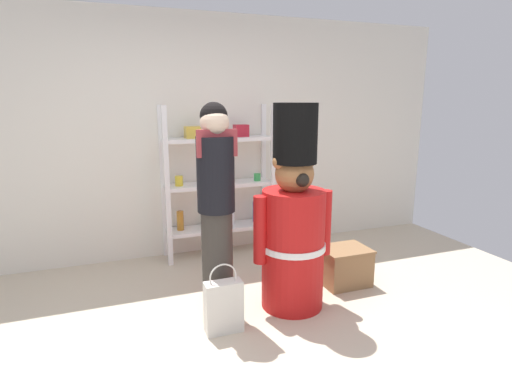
{
  "coord_description": "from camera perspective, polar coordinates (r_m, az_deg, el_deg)",
  "views": [
    {
      "loc": [
        -0.84,
        -2.36,
        1.71
      ],
      "look_at": [
        0.28,
        0.62,
        1.0
      ],
      "focal_mm": 29.3,
      "sensor_mm": 36.0,
      "label": 1
    }
  ],
  "objects": [
    {
      "name": "display_crate",
      "position": [
        4.06,
        11.94,
        -9.84
      ],
      "size": [
        0.44,
        0.37,
        0.35
      ],
      "color": "olive",
      "rests_on": "ground_plane"
    },
    {
      "name": "shopping_bag",
      "position": [
        3.22,
        -4.44,
        -15.24
      ],
      "size": [
        0.28,
        0.12,
        0.54
      ],
      "color": "silver",
      "rests_on": "ground_plane"
    },
    {
      "name": "back_wall",
      "position": [
        4.65,
        -10.18,
        7.35
      ],
      "size": [
        6.4,
        0.12,
        2.6
      ],
      "primitive_type": "cube",
      "color": "silver",
      "rests_on": "ground_plane"
    },
    {
      "name": "teddy_bear_guard",
      "position": [
        3.42,
        5.12,
        -4.54
      ],
      "size": [
        0.69,
        0.53,
        1.68
      ],
      "color": "red",
      "rests_on": "ground_plane"
    },
    {
      "name": "ground_plane",
      "position": [
        3.03,
        -0.86,
        -21.75
      ],
      "size": [
        6.4,
        6.4,
        0.0
      ],
      "primitive_type": "plane",
      "color": "beige"
    },
    {
      "name": "merchandise_shelf",
      "position": [
        4.58,
        -5.18,
        1.44
      ],
      "size": [
        1.21,
        0.35,
        1.65
      ],
      "color": "white",
      "rests_on": "ground_plane"
    },
    {
      "name": "person_shopper",
      "position": [
        3.21,
        -5.44,
        -1.82
      ],
      "size": [
        0.3,
        0.29,
        1.69
      ],
      "color": "#38332D",
      "rests_on": "ground_plane"
    }
  ]
}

